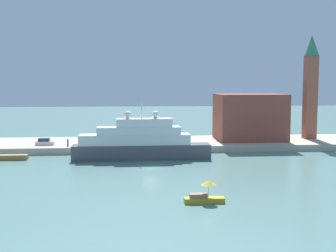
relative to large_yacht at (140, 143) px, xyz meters
The scene contains 10 objects.
ground 9.99m from the large_yacht, 79.99° to the right, with size 400.00×400.00×0.00m, color slate.
quay_dock 16.23m from the large_yacht, 84.11° to the left, with size 110.00×18.57×1.41m, color #B7AD99.
large_yacht is the anchor object (origin of this frame).
small_motorboat 32.46m from the large_yacht, 77.38° to the right, with size 4.94×1.82×2.85m.
work_barge 24.35m from the large_yacht, behind, with size 5.54×1.58×0.98m, color olive.
harbor_building 30.92m from the large_yacht, 32.08° to the left, with size 15.34×11.47×10.63m, color brown.
bell_tower 45.78m from the large_yacht, 22.86° to the left, with size 3.47×3.47×24.35m.
parked_car 23.03m from the large_yacht, 150.13° to the left, with size 3.90×1.86×1.46m.
person_figure 17.25m from the large_yacht, 148.97° to the left, with size 0.36×0.36×1.68m.
mooring_bollard 12.31m from the large_yacht, 40.50° to the left, with size 0.56×0.56×0.63m, color black.
Camera 1 is at (-3.79, -74.41, 14.63)m, focal length 47.15 mm.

